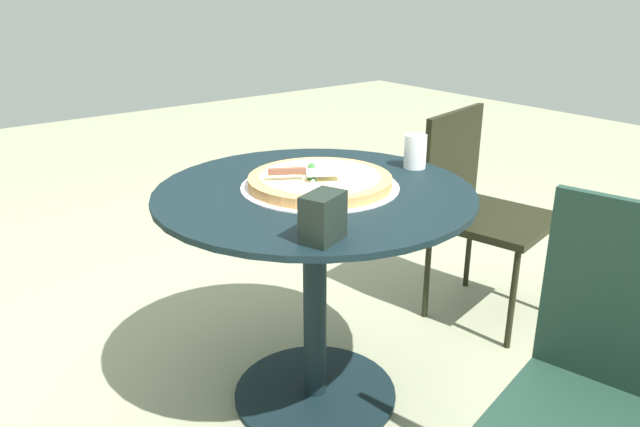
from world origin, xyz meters
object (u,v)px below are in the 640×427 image
at_px(patio_chair_near, 616,391).
at_px(patio_chair_far, 477,201).
at_px(pizza_on_tray, 320,181).
at_px(napkin_dispenser, 323,217).
at_px(pizza_server, 304,172).
at_px(patio_table, 315,254).
at_px(drinking_cup, 415,151).

xyz_separation_m(patio_chair_near, patio_chair_far, (0.98, -0.78, -0.02)).
bearing_deg(pizza_on_tray, napkin_dispenser, 142.92).
height_order(pizza_on_tray, pizza_server, pizza_server).
bearing_deg(patio_chair_near, patio_chair_far, -38.49).
height_order(patio_table, napkin_dispenser, napkin_dispenser).
bearing_deg(patio_chair_near, patio_table, 6.20).
relative_size(patio_chair_near, patio_chair_far, 1.06).
xyz_separation_m(pizza_server, patio_chair_far, (0.06, -0.91, -0.31)).
bearing_deg(patio_chair_far, napkin_dispenser, 109.35).
distance_m(pizza_on_tray, pizza_server, 0.07).
bearing_deg(patio_table, pizza_on_tray, -72.97).
xyz_separation_m(napkin_dispenser, patio_chair_near, (-0.60, -0.32, -0.29)).
xyz_separation_m(patio_table, patio_chair_far, (0.07, -0.88, -0.04)).
height_order(drinking_cup, patio_chair_far, drinking_cup).
bearing_deg(patio_chair_near, pizza_on_tray, 4.47).
bearing_deg(napkin_dispenser, patio_table, -144.74).
bearing_deg(drinking_cup, napkin_dispenser, 115.34).
relative_size(drinking_cup, napkin_dispenser, 0.94).
xyz_separation_m(patio_table, napkin_dispenser, (-0.32, 0.22, 0.27)).
height_order(napkin_dispenser, patio_chair_near, patio_chair_near).
bearing_deg(patio_chair_far, pizza_server, 93.92).
relative_size(napkin_dispenser, patio_chair_near, 0.13).
xyz_separation_m(pizza_on_tray, drinking_cup, (-0.03, -0.37, 0.04)).
bearing_deg(patio_table, patio_chair_far, -85.49).
bearing_deg(pizza_server, patio_chair_near, -171.81).
bearing_deg(drinking_cup, pizza_on_tray, 85.18).
distance_m(patio_table, drinking_cup, 0.48).
xyz_separation_m(napkin_dispenser, patio_chair_far, (0.38, -1.10, -0.31)).
distance_m(pizza_on_tray, patio_chair_far, 0.89).
xyz_separation_m(drinking_cup, patio_chair_near, (-0.89, 0.30, -0.28)).
height_order(patio_table, pizza_on_tray, pizza_on_tray).
bearing_deg(patio_chair_far, drinking_cup, 100.93).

